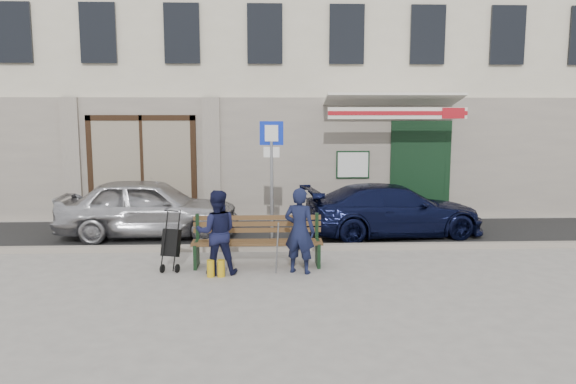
{
  "coord_description": "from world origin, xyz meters",
  "views": [
    {
      "loc": [
        -0.01,
        -9.78,
        2.83
      ],
      "look_at": [
        0.46,
        1.6,
        1.2
      ],
      "focal_mm": 35.0,
      "sensor_mm": 36.0,
      "label": 1
    }
  ],
  "objects": [
    {
      "name": "parking_sign",
      "position": [
        0.12,
        1.82,
        1.77
      ],
      "size": [
        0.49,
        0.1,
        2.64
      ],
      "rotation": [
        0.0,
        0.0,
        -0.13
      ],
      "color": "gray",
      "rests_on": "ground"
    },
    {
      "name": "woman",
      "position": [
        -0.86,
        -0.14,
        0.74
      ],
      "size": [
        0.76,
        0.62,
        1.49
      ],
      "primitive_type": "imported",
      "rotation": [
        0.0,
        0.0,
        3.22
      ],
      "color": "#121533",
      "rests_on": "ground"
    },
    {
      "name": "stroller",
      "position": [
        -1.71,
        0.16,
        0.47
      ],
      "size": [
        0.38,
        0.49,
        1.06
      ],
      "rotation": [
        0.0,
        0.0,
        -0.33
      ],
      "color": "black",
      "rests_on": "ground"
    },
    {
      "name": "asphalt_lane",
      "position": [
        0.0,
        3.1,
        0.01
      ],
      "size": [
        60.0,
        3.2,
        0.01
      ],
      "primitive_type": "cube",
      "color": "#282828",
      "rests_on": "ground"
    },
    {
      "name": "bench",
      "position": [
        -0.21,
        0.34,
        0.46
      ],
      "size": [
        2.4,
        1.17,
        0.98
      ],
      "color": "brown",
      "rests_on": "ground"
    },
    {
      "name": "building",
      "position": [
        0.01,
        8.45,
        4.97
      ],
      "size": [
        20.0,
        8.27,
        10.0
      ],
      "color": "beige",
      "rests_on": "ground"
    },
    {
      "name": "curb",
      "position": [
        0.0,
        1.5,
        0.06
      ],
      "size": [
        60.0,
        0.18,
        0.12
      ],
      "primitive_type": "cube",
      "color": "#9E9384",
      "rests_on": "ground"
    },
    {
      "name": "ground",
      "position": [
        0.0,
        0.0,
        0.0
      ],
      "size": [
        80.0,
        80.0,
        0.0
      ],
      "primitive_type": "plane",
      "color": "#9E9991",
      "rests_on": "ground"
    },
    {
      "name": "man",
      "position": [
        0.59,
        -0.14,
        0.76
      ],
      "size": [
        0.65,
        0.55,
        1.52
      ],
      "primitive_type": "imported",
      "rotation": [
        0.0,
        0.0,
        2.75
      ],
      "color": "#131834",
      "rests_on": "ground"
    },
    {
      "name": "car_silver",
      "position": [
        -2.65,
        2.86,
        0.69
      ],
      "size": [
        4.06,
        1.71,
        1.37
      ],
      "primitive_type": "imported",
      "rotation": [
        0.0,
        0.0,
        1.59
      ],
      "color": "#B3B3B8",
      "rests_on": "ground"
    },
    {
      "name": "car_navy",
      "position": [
        2.92,
        2.77,
        0.6
      ],
      "size": [
        4.32,
        2.22,
        1.2
      ],
      "primitive_type": "imported",
      "rotation": [
        0.0,
        0.0,
        1.71
      ],
      "color": "black",
      "rests_on": "ground"
    }
  ]
}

